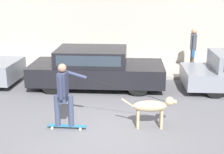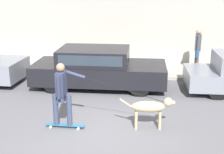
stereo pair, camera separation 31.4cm
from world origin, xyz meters
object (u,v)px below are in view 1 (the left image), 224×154
skateboarder (64,93)px  pedestrian_with_bag (193,48)px  parked_car_1 (96,68)px  dog (152,107)px

skateboarder → pedestrian_with_bag: (3.83, 5.21, 0.09)m
skateboarder → pedestrian_with_bag: size_ratio=1.79×
parked_car_1 → skateboarder: (-0.32, -3.23, 0.28)m
pedestrian_with_bag → parked_car_1: bearing=35.7°
dog → pedestrian_with_bag: pedestrian_with_bag is taller
skateboarder → dog: bearing=7.1°
pedestrian_with_bag → dog: bearing=77.0°
dog → pedestrian_with_bag: bearing=65.8°
skateboarder → pedestrian_with_bag: 6.46m
parked_car_1 → dog: size_ratio=3.35×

